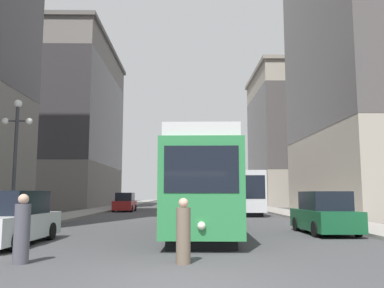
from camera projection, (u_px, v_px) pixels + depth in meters
The scene contains 14 objects.
ground_plane at pixel (187, 284), 7.70m from camera, with size 200.00×200.00×0.00m, color #424244.
sidewalk_left at pixel (112, 208), 47.26m from camera, with size 3.00×120.00×0.15m, color gray.
sidewalk_right at pixel (260, 208), 47.53m from camera, with size 3.00×120.00×0.15m, color gray.
streetcar at pixel (201, 185), 18.62m from camera, with size 3.14×14.08×3.89m.
transit_bus at pixel (238, 191), 34.85m from camera, with size 2.67×11.85×3.45m.
parked_car_left_near at pixel (11, 220), 13.64m from camera, with size 1.98×4.97×1.82m.
parked_car_left_mid at pixel (125, 203), 39.10m from camera, with size 1.89×4.31×1.82m.
parked_car_right_far at pixel (324, 214), 17.30m from camera, with size 1.94×4.34×1.82m.
pedestrian_crossing_near at pixel (22, 231), 9.94m from camera, with size 0.38×0.38×1.72m.
pedestrian_crossing_far at pixel (183, 233), 9.93m from camera, with size 0.36×0.36×1.61m.
lamp_post_left_near at pixel (16, 144), 18.46m from camera, with size 1.41×0.36×5.94m.
building_left_corner at pixel (54, 123), 53.58m from camera, with size 15.44×22.70×21.68m.
building_right_corner at pixel (305, 136), 58.86m from camera, with size 14.95×16.17×19.69m.
building_right_midblock at pixel (378, 48), 33.18m from camera, with size 11.82×17.30×26.66m.
Camera 1 is at (-0.02, -7.97, 1.72)m, focal length 37.42 mm.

